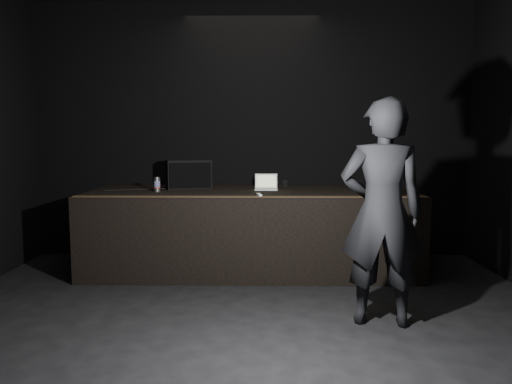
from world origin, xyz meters
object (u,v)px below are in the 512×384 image
object	(u,v)px
stage_riser	(251,230)
stage_monitor	(189,174)
beer_can	(157,184)
laptop	(266,186)
person	(382,213)

from	to	relation	value
stage_riser	stage_monitor	world-z (taller)	stage_monitor
stage_riser	beer_can	xyz separation A→B (m)	(-1.14, -0.17, 0.59)
stage_riser	laptop	size ratio (longest dim) A/B	13.99
laptop	person	distance (m)	2.20
stage_monitor	person	bearing A→B (deg)	-61.00
stage_riser	beer_can	distance (m)	1.29
laptop	person	bearing A→B (deg)	-62.33
stage_riser	laptop	world-z (taller)	laptop
stage_riser	beer_can	world-z (taller)	beer_can
person	stage_riser	bearing A→B (deg)	-49.58
stage_monitor	beer_can	distance (m)	0.52
person	stage_monitor	bearing A→B (deg)	-38.40
laptop	person	xyz separation A→B (m)	(1.00, -1.96, -0.05)
laptop	stage_riser	bearing A→B (deg)	-151.05
stage_monitor	beer_can	world-z (taller)	stage_monitor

